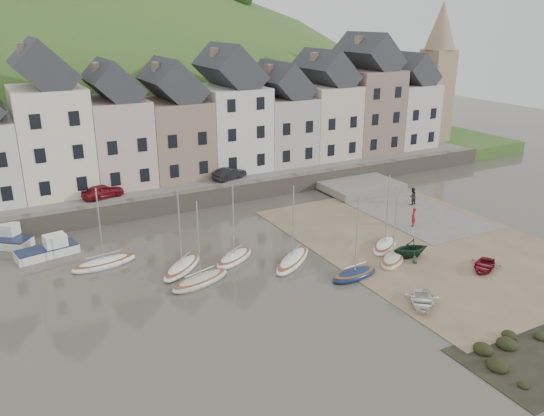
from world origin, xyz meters
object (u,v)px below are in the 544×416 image
rowboat_green (411,248)px  car_left (103,191)px  sailboat_0 (104,263)px  rowboat_white (422,301)px  rowboat_red (484,266)px  person_red (413,217)px  person_dark (412,196)px  car_right (229,173)px

rowboat_green → car_left: 28.24m
sailboat_0 → rowboat_white: 22.97m
rowboat_red → car_left: car_left is taller
sailboat_0 → person_red: bearing=-10.9°
rowboat_red → car_left: bearing=-169.1°
sailboat_0 → rowboat_green: 23.22m
rowboat_white → rowboat_green: bearing=95.1°
sailboat_0 → rowboat_green: bearing=-24.7°
rowboat_green → person_red: size_ratio=1.70×
rowboat_green → rowboat_red: 5.37m
rowboat_white → person_dark: 20.12m
person_red → car_left: car_left is taller
rowboat_green → person_red: person_red is taller
rowboat_white → person_red: 14.10m
rowboat_green → car_right: 22.04m
rowboat_green → car_right: size_ratio=0.78×
rowboat_white → rowboat_green: size_ratio=1.09×
rowboat_white → car_right: car_right is taller
rowboat_green → sailboat_0: bearing=-104.3°
rowboat_white → rowboat_red: rowboat_white is taller
sailboat_0 → rowboat_green: size_ratio=2.17×
rowboat_red → person_dark: person_dark is taller
rowboat_white → rowboat_green: rowboat_green is taller
person_red → person_dark: 6.02m
sailboat_0 → car_left: (2.56, 11.55, 1.99)m
rowboat_white → rowboat_red: 7.85m
person_dark → rowboat_red: bearing=58.7°
rowboat_red → rowboat_white: bearing=-106.2°
sailboat_0 → car_left: size_ratio=1.65×
rowboat_white → person_red: bearing=91.3°
rowboat_green → rowboat_red: bearing=47.6°
sailboat_0 → rowboat_green: (21.09, -9.71, 0.57)m
sailboat_0 → car_right: (15.44, 11.55, 1.96)m
car_right → sailboat_0: bearing=109.3°
rowboat_white → car_left: bearing=158.4°
rowboat_red → person_red: (1.36, 9.03, 0.60)m
rowboat_red → car_left: size_ratio=0.79×
rowboat_white → rowboat_red: bearing=54.4°
sailboat_0 → rowboat_red: bearing=-29.9°
rowboat_red → rowboat_green: bearing=-172.4°
rowboat_green → car_left: (-18.53, 21.26, 1.42)m
rowboat_green → person_red: (4.59, 4.77, 0.15)m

